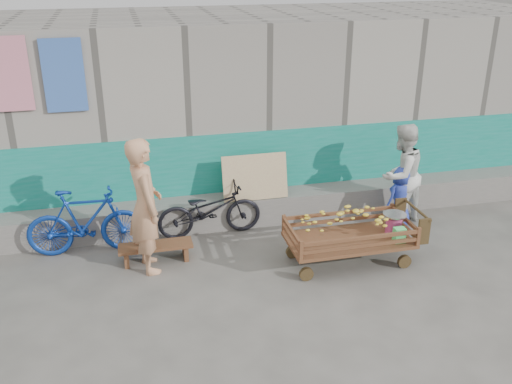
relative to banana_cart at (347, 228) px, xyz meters
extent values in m
plane|color=#4F4D47|center=(-1.23, -0.77, -0.53)|extent=(80.00, 80.00, 0.00)
cube|color=gray|center=(-1.23, 3.33, 0.97)|extent=(12.00, 3.00, 3.00)
cube|color=#0B7E67|center=(-1.23, 1.81, 0.17)|extent=(12.00, 0.03, 1.40)
cube|color=#5C5955|center=(-1.23, 1.58, -0.30)|extent=(12.00, 0.50, 0.45)
cube|color=tan|center=(-0.93, 1.45, 0.27)|extent=(1.00, 0.19, 0.68)
cube|color=#D6798D|center=(-4.23, 1.79, 1.92)|extent=(0.55, 0.03, 1.00)
cube|color=#3B64B4|center=(-3.53, 1.79, 1.87)|extent=(0.55, 0.03, 1.00)
cube|color=brown|center=(0.03, 0.00, -0.18)|extent=(1.67, 0.84, 0.05)
cylinder|color=#362812|center=(-0.67, -0.30, -0.44)|extent=(0.19, 0.06, 0.19)
cube|color=brown|center=(-0.78, -0.39, -0.03)|extent=(0.05, 0.05, 0.26)
cylinder|color=#362812|center=(-0.67, 0.31, -0.44)|extent=(0.19, 0.06, 0.19)
cube|color=brown|center=(-0.78, 0.39, -0.03)|extent=(0.05, 0.05, 0.26)
cylinder|color=#362812|center=(0.73, -0.30, -0.44)|extent=(0.19, 0.06, 0.19)
cube|color=brown|center=(0.84, -0.39, -0.03)|extent=(0.05, 0.05, 0.26)
cylinder|color=#362812|center=(0.73, 0.31, -0.44)|extent=(0.19, 0.06, 0.19)
cube|color=brown|center=(0.84, 0.39, -0.03)|extent=(0.05, 0.05, 0.26)
cube|color=brown|center=(0.03, -0.39, -0.06)|extent=(1.62, 0.04, 0.05)
cube|color=brown|center=(0.03, -0.39, 0.05)|extent=(1.62, 0.04, 0.05)
cube|color=brown|center=(0.03, 0.39, -0.06)|extent=(1.62, 0.04, 0.05)
cube|color=brown|center=(0.03, 0.39, 0.05)|extent=(1.62, 0.04, 0.05)
cube|color=brown|center=(-0.78, 0.00, -0.06)|extent=(0.04, 0.78, 0.05)
cube|color=brown|center=(-0.78, 0.00, 0.05)|extent=(0.04, 0.78, 0.05)
cube|color=brown|center=(0.84, 0.00, -0.06)|extent=(0.04, 0.78, 0.05)
cube|color=brown|center=(0.84, 0.00, 0.05)|extent=(0.04, 0.78, 0.05)
cylinder|color=#362812|center=(1.01, 0.00, 0.17)|extent=(0.04, 0.74, 0.04)
cube|color=#362812|center=(0.94, 0.35, 0.01)|extent=(0.17, 0.04, 0.37)
cube|color=#362812|center=(0.94, -0.34, 0.01)|extent=(0.17, 0.04, 0.37)
ellipsoid|color=yellow|center=(-0.06, 0.00, 0.05)|extent=(1.21, 0.65, 0.41)
cylinder|color=#CD4183|center=(0.68, 0.00, -0.04)|extent=(0.22, 0.22, 0.24)
cylinder|color=silver|center=(0.68, 0.00, 0.09)|extent=(0.03, 0.03, 0.06)
cylinder|color=silver|center=(0.68, 0.00, 0.13)|extent=(0.32, 0.32, 0.02)
cube|color=#50E975|center=(0.64, -0.26, -0.05)|extent=(0.15, 0.11, 0.20)
cube|color=brown|center=(-2.53, 0.67, -0.30)|extent=(1.01, 0.30, 0.04)
cube|color=brown|center=(-2.93, 0.67, -0.43)|extent=(0.06, 0.28, 0.20)
cube|color=brown|center=(-2.12, 0.67, -0.43)|extent=(0.06, 0.28, 0.20)
imported|color=tan|center=(-2.63, 0.50, 0.39)|extent=(0.55, 0.73, 1.84)
imported|color=silver|center=(1.26, 1.01, 0.27)|extent=(0.97, 0.88, 1.61)
imported|color=#2A3CAD|center=(1.22, 0.88, -0.04)|extent=(0.55, 0.44, 0.97)
imported|color=black|center=(-1.67, 1.28, -0.12)|extent=(1.57, 0.60, 0.82)
imported|color=#11389F|center=(-3.44, 1.12, -0.04)|extent=(1.66, 0.56, 0.98)
camera|label=1|loc=(-2.80, -6.37, 3.45)|focal=40.00mm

